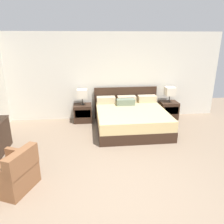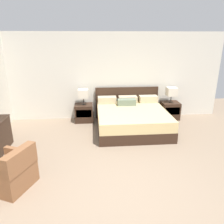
% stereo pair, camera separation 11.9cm
% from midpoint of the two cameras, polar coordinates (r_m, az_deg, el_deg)
% --- Properties ---
extents(ground_plane, '(11.25, 11.25, 0.00)m').
position_cam_midpoint_polar(ground_plane, '(3.90, 2.73, -20.63)').
color(ground_plane, '#84705B').
extents(wall_back, '(7.21, 0.06, 2.65)m').
position_cam_midpoint_polar(wall_back, '(6.86, -2.08, 9.20)').
color(wall_back, silver).
rests_on(wall_back, ground).
extents(bed, '(1.99, 2.03, 1.00)m').
position_cam_midpoint_polar(bed, '(6.22, 4.41, -1.61)').
color(bed, '#332116').
rests_on(bed, ground).
extents(nightstand_left, '(0.54, 0.47, 0.54)m').
position_cam_midpoint_polar(nightstand_left, '(6.79, -8.08, -0.28)').
color(nightstand_left, '#332116').
rests_on(nightstand_left, ground).
extents(nightstand_right, '(0.54, 0.47, 0.54)m').
position_cam_midpoint_polar(nightstand_right, '(7.23, 14.07, 0.52)').
color(nightstand_right, '#332116').
rests_on(nightstand_right, ground).
extents(table_lamp_left, '(0.30, 0.30, 0.48)m').
position_cam_midpoint_polar(table_lamp_left, '(6.62, -8.33, 4.74)').
color(table_lamp_left, '#332D28').
rests_on(table_lamp_left, nightstand_left).
extents(table_lamp_right, '(0.30, 0.30, 0.48)m').
position_cam_midpoint_polar(table_lamp_right, '(7.07, 14.46, 5.24)').
color(table_lamp_right, '#332D28').
rests_on(table_lamp_right, nightstand_right).
extents(armchair_by_window, '(0.91, 0.90, 0.76)m').
position_cam_midpoint_polar(armchair_by_window, '(4.23, -25.26, -14.42)').
color(armchair_by_window, brown).
rests_on(armchair_by_window, ground).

